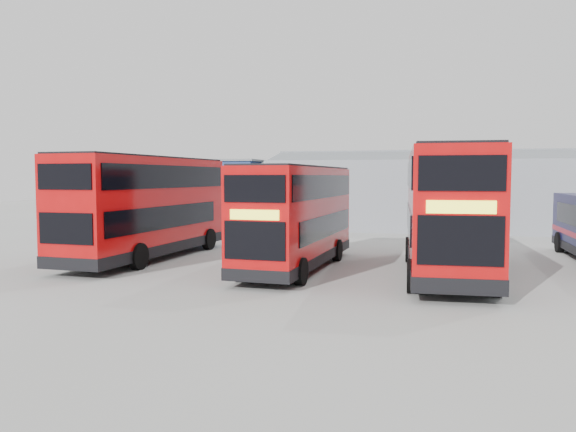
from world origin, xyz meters
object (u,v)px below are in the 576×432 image
at_px(double_decker_centre, 297,218).
at_px(panel_van, 113,215).
at_px(double_decker_right, 445,213).
at_px(maintenance_shed, 477,193).
at_px(double_decker_left, 147,208).
at_px(office_block, 195,192).

bearing_deg(double_decker_centre, panel_van, 144.47).
relative_size(double_decker_right, panel_van, 2.46).
bearing_deg(maintenance_shed, double_decker_centre, -112.53).
height_order(double_decker_centre, double_decker_right, double_decker_right).
relative_size(maintenance_shed, panel_van, 6.42).
distance_m(double_decker_left, double_decker_centre, 7.49).
height_order(double_decker_centre, panel_van, double_decker_centre).
height_order(double_decker_left, double_decker_centre, double_decker_left).
height_order(maintenance_shed, double_decker_centre, maintenance_shed).
height_order(office_block, double_decker_centre, office_block).
bearing_deg(maintenance_shed, office_block, -174.79).
relative_size(double_decker_centre, panel_van, 2.16).
height_order(maintenance_shed, double_decker_right, maintenance_shed).
height_order(office_block, double_decker_right, office_block).
relative_size(office_block, panel_van, 2.59).
bearing_deg(office_block, double_decker_centre, -56.68).
bearing_deg(panel_van, maintenance_shed, -6.95).
xyz_separation_m(maintenance_shed, panel_van, (-25.81, -8.02, -1.52)).
distance_m(office_block, double_decker_centre, 23.63).
bearing_deg(double_decker_left, maintenance_shed, -124.70).
distance_m(office_block, maintenance_shed, 22.09).
bearing_deg(office_block, maintenance_shed, 5.21).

